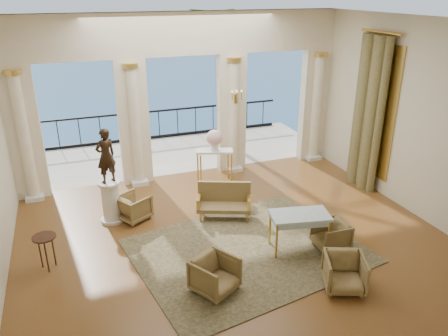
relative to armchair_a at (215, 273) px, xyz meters
name	(u,v)px	position (x,y,z in m)	size (l,w,h in m)	color
floor	(235,241)	(0.95, 1.43, -0.36)	(9.00, 9.00, 0.00)	#533512
room_walls	(261,127)	(0.95, 0.31, 2.52)	(9.00, 9.00, 9.00)	beige
arcade	(184,87)	(0.95, 5.25, 2.22)	(9.00, 0.56, 4.50)	beige
terrace	(171,154)	(0.95, 7.23, -0.41)	(10.00, 3.60, 0.10)	#ABA190
balustrade	(159,127)	(0.95, 8.83, 0.05)	(9.00, 0.06, 1.03)	black
palm_tree	(219,19)	(2.95, 8.03, 3.73)	(2.00, 2.00, 4.50)	#4C3823
sea	(83,69)	(0.95, 61.43, -6.36)	(160.00, 160.00, 0.00)	#285C94
curtain	(368,114)	(5.23, 2.93, 1.66)	(0.33, 1.40, 4.09)	brown
window_frame	(374,110)	(5.42, 2.93, 1.74)	(0.04, 1.60, 3.40)	gold
wall_sconce	(236,98)	(2.35, 4.93, 1.86)	(0.30, 0.11, 0.33)	gold
rug	(248,250)	(1.05, 0.96, -0.35)	(4.46, 3.47, 0.02)	#282F17
armchair_a	(215,273)	(0.00, 0.00, 0.00)	(0.71, 0.66, 0.73)	#4B391E
armchair_b	(345,271)	(2.20, -0.73, 0.00)	(0.70, 0.65, 0.72)	#4B391E
armchair_c	(331,234)	(2.72, 0.49, -0.03)	(0.65, 0.61, 0.67)	#4B391E
armchair_d	(133,206)	(-0.92, 3.14, -0.02)	(0.66, 0.62, 0.68)	#4B391E
settee	(224,200)	(1.11, 2.54, 0.05)	(1.36, 0.96, 0.83)	#4B391E
game_table	(300,218)	(2.07, 0.68, 0.37)	(1.30, 0.88, 0.82)	silver
pedestal	(111,202)	(-1.41, 3.23, 0.12)	(0.54, 0.54, 1.00)	silver
statue	(106,156)	(-1.41, 3.23, 1.26)	(0.46, 0.30, 1.26)	black
console_table	(215,156)	(1.55, 4.48, 0.42)	(1.07, 0.69, 0.95)	silver
urn	(214,139)	(1.55, 4.48, 0.91)	(0.43, 0.43, 0.57)	white
side_table	(45,241)	(-2.81, 1.76, 0.25)	(0.44, 0.44, 0.71)	black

